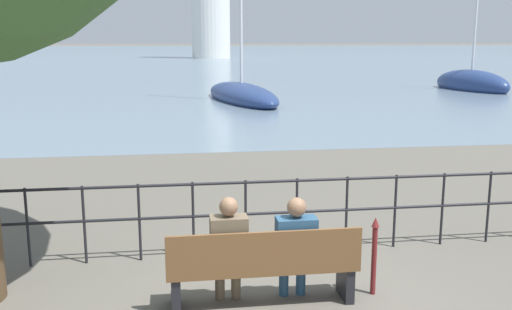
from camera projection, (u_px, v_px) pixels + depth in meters
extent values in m
plane|color=#605B51|center=(262.00, 302.00, 6.39)|extent=(1000.00, 1000.00, 0.00)
cube|color=slate|center=(175.00, 51.00, 160.37)|extent=(600.00, 300.00, 0.01)
cube|color=brown|center=(262.00, 267.00, 6.31)|extent=(2.11, 0.45, 0.05)
cube|color=brown|center=(266.00, 252.00, 6.06)|extent=(2.11, 0.04, 0.45)
cube|color=black|center=(176.00, 291.00, 6.22)|extent=(0.10, 0.41, 0.40)
cube|color=black|center=(345.00, 281.00, 6.49)|extent=(0.10, 0.41, 0.40)
cylinder|color=brown|center=(220.00, 280.00, 6.43)|extent=(0.11, 0.11, 0.45)
cylinder|color=brown|center=(236.00, 279.00, 6.46)|extent=(0.11, 0.11, 0.45)
cube|color=brown|center=(228.00, 260.00, 6.31)|extent=(0.34, 0.26, 0.14)
cube|color=brown|center=(229.00, 242.00, 6.17)|extent=(0.40, 0.24, 0.58)
sphere|color=#846047|center=(229.00, 207.00, 6.09)|extent=(0.20, 0.20, 0.20)
cylinder|color=navy|center=(284.00, 277.00, 6.54)|extent=(0.11, 0.11, 0.45)
cylinder|color=navy|center=(301.00, 276.00, 6.57)|extent=(0.11, 0.11, 0.45)
cube|color=navy|center=(294.00, 256.00, 6.41)|extent=(0.38, 0.26, 0.14)
cube|color=navy|center=(296.00, 241.00, 6.28)|extent=(0.44, 0.24, 0.53)
sphere|color=#846047|center=(297.00, 207.00, 6.21)|extent=(0.21, 0.21, 0.21)
cylinder|color=black|center=(28.00, 228.00, 7.32)|extent=(0.04, 0.04, 1.05)
cylinder|color=black|center=(84.00, 225.00, 7.42)|extent=(0.04, 0.04, 1.05)
cylinder|color=black|center=(140.00, 223.00, 7.52)|extent=(0.04, 0.04, 1.05)
cylinder|color=black|center=(193.00, 220.00, 7.62)|extent=(0.04, 0.04, 1.05)
cylinder|color=black|center=(246.00, 218.00, 7.72)|extent=(0.04, 0.04, 1.05)
cylinder|color=black|center=(297.00, 216.00, 7.82)|extent=(0.04, 0.04, 1.05)
cylinder|color=black|center=(346.00, 213.00, 7.92)|extent=(0.04, 0.04, 1.05)
cylinder|color=black|center=(395.00, 211.00, 8.02)|extent=(0.04, 0.04, 1.05)
cylinder|color=black|center=(442.00, 209.00, 8.12)|extent=(0.04, 0.04, 1.05)
cylinder|color=black|center=(488.00, 207.00, 8.22)|extent=(0.04, 0.04, 1.05)
cylinder|color=black|center=(246.00, 182.00, 7.62)|extent=(11.31, 0.04, 0.04)
cylinder|color=black|center=(246.00, 214.00, 7.71)|extent=(11.31, 0.04, 0.04)
cylinder|color=maroon|center=(374.00, 261.00, 6.53)|extent=(0.06, 0.06, 0.81)
cone|color=maroon|center=(376.00, 222.00, 6.44)|extent=(0.09, 0.09, 0.11)
ellipsoid|color=navy|center=(471.00, 84.00, 33.46)|extent=(2.94, 6.32, 1.70)
cylinder|color=silver|center=(476.00, 14.00, 32.67)|extent=(0.14, 0.14, 6.96)
ellipsoid|color=navy|center=(241.00, 96.00, 27.49)|extent=(3.71, 8.64, 1.25)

